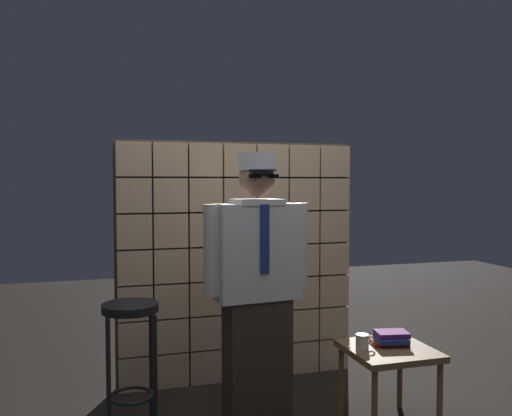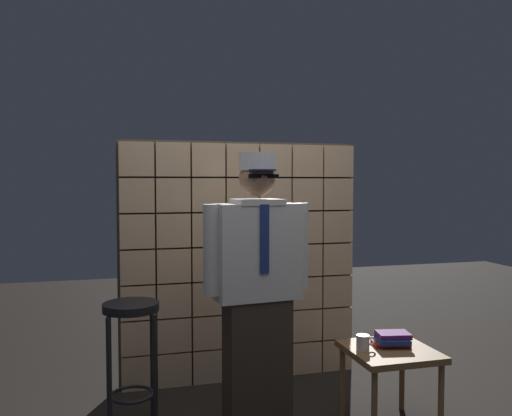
{
  "view_description": "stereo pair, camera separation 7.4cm",
  "coord_description": "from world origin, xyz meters",
  "px_view_note": "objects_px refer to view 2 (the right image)",
  "views": [
    {
      "loc": [
        -1.0,
        -2.55,
        1.55
      ],
      "look_at": [
        -0.12,
        0.45,
        1.39
      ],
      "focal_mm": 36.45,
      "sensor_mm": 36.0,
      "label": 1
    },
    {
      "loc": [
        -0.93,
        -2.57,
        1.55
      ],
      "look_at": [
        -0.12,
        0.45,
        1.39
      ],
      "focal_mm": 36.45,
      "sensor_mm": 36.0,
      "label": 2
    }
  ],
  "objects_px": {
    "standing_person": "(257,287)",
    "bar_stool": "(131,337)",
    "side_table": "(390,359)",
    "book_stack": "(392,339)",
    "coffee_mug": "(363,343)"
  },
  "relations": [
    {
      "from": "standing_person",
      "to": "bar_stool",
      "type": "relative_size",
      "value": 2.12
    },
    {
      "from": "standing_person",
      "to": "bar_stool",
      "type": "xyz_separation_m",
      "value": [
        -0.75,
        0.16,
        -0.3
      ]
    },
    {
      "from": "side_table",
      "to": "book_stack",
      "type": "bearing_deg",
      "value": 46.53
    },
    {
      "from": "bar_stool",
      "to": "standing_person",
      "type": "bearing_deg",
      "value": -11.81
    },
    {
      "from": "side_table",
      "to": "coffee_mug",
      "type": "xyz_separation_m",
      "value": [
        -0.18,
        0.01,
        0.11
      ]
    },
    {
      "from": "book_stack",
      "to": "standing_person",
      "type": "bearing_deg",
      "value": 170.43
    },
    {
      "from": "coffee_mug",
      "to": "side_table",
      "type": "bearing_deg",
      "value": -3.56
    },
    {
      "from": "book_stack",
      "to": "bar_stool",
      "type": "bearing_deg",
      "value": 169.37
    },
    {
      "from": "standing_person",
      "to": "book_stack",
      "type": "relative_size",
      "value": 6.87
    },
    {
      "from": "standing_person",
      "to": "coffee_mug",
      "type": "bearing_deg",
      "value": -21.19
    },
    {
      "from": "standing_person",
      "to": "side_table",
      "type": "relative_size",
      "value": 3.32
    },
    {
      "from": "bar_stool",
      "to": "coffee_mug",
      "type": "xyz_separation_m",
      "value": [
        1.39,
        -0.33,
        -0.05
      ]
    },
    {
      "from": "standing_person",
      "to": "side_table",
      "type": "distance_m",
      "value": 0.95
    },
    {
      "from": "standing_person",
      "to": "bar_stool",
      "type": "bearing_deg",
      "value": 162.27
    },
    {
      "from": "side_table",
      "to": "bar_stool",
      "type": "bearing_deg",
      "value": 167.68
    }
  ]
}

